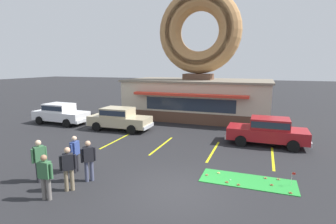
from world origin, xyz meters
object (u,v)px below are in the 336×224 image
(putting_flag_pin, at_px, (293,176))
(pedestrian_blue_sweater_man, at_px, (39,159))
(car_white, at_px, (60,113))
(trash_bin, at_px, (128,113))
(pedestrian_clipboard_woman, at_px, (89,159))
(golf_ball, at_px, (230,180))
(car_red, at_px, (268,130))
(car_champagne, at_px, (119,118))
(pedestrian_hooded_kid, at_px, (75,152))
(pedestrian_leather_jacket_man, at_px, (68,167))
(pedestrian_beanie_man, at_px, (45,175))

(putting_flag_pin, distance_m, pedestrian_blue_sweater_man, 9.84)
(putting_flag_pin, distance_m, car_white, 17.33)
(trash_bin, bearing_deg, pedestrian_clipboard_woman, -68.46)
(golf_ball, height_order, car_red, car_red)
(car_white, xyz_separation_m, pedestrian_clipboard_woman, (8.71, -8.09, 0.06))
(car_white, relative_size, trash_bin, 4.73)
(car_champagne, bearing_deg, car_red, -1.30)
(putting_flag_pin, xyz_separation_m, trash_bin, (-12.23, 9.50, 0.06))
(car_red, relative_size, pedestrian_hooded_kid, 2.84)
(pedestrian_blue_sweater_man, relative_size, pedestrian_hooded_kid, 1.07)
(pedestrian_hooded_kid, distance_m, pedestrian_leather_jacket_man, 1.76)
(car_white, distance_m, pedestrian_leather_jacket_man, 12.40)
(putting_flag_pin, bearing_deg, pedestrian_clipboard_woman, -163.56)
(pedestrian_blue_sweater_man, bearing_deg, golf_ball, 20.40)
(car_champagne, bearing_deg, pedestrian_hooded_kid, -73.70)
(car_red, distance_m, pedestrian_leather_jacket_man, 11.02)
(car_red, relative_size, trash_bin, 4.69)
(car_red, relative_size, pedestrian_blue_sweater_man, 2.66)
(car_champagne, relative_size, pedestrian_beanie_man, 2.83)
(golf_ball, distance_m, car_white, 15.34)
(pedestrian_beanie_man, bearing_deg, golf_ball, 32.41)
(putting_flag_pin, height_order, car_champagne, car_champagne)
(car_white, xyz_separation_m, pedestrian_beanie_man, (8.24, -9.83, 0.02))
(car_champagne, bearing_deg, golf_ball, -34.76)
(car_white, distance_m, pedestrian_blue_sweater_man, 11.20)
(golf_ball, bearing_deg, car_white, 156.29)
(pedestrian_hooded_kid, bearing_deg, putting_flag_pin, 10.89)
(car_champagne, bearing_deg, putting_flag_pin, -27.44)
(putting_flag_pin, relative_size, pedestrian_clipboard_woman, 0.33)
(pedestrian_blue_sweater_man, distance_m, trash_bin, 12.78)
(car_red, height_order, pedestrian_beanie_man, pedestrian_beanie_man)
(pedestrian_beanie_man, bearing_deg, pedestrian_clipboard_woman, 74.94)
(pedestrian_beanie_man, bearing_deg, pedestrian_blue_sweater_man, 141.67)
(pedestrian_blue_sweater_man, bearing_deg, trash_bin, 102.92)
(putting_flag_pin, distance_m, car_red, 5.49)
(pedestrian_clipboard_woman, xyz_separation_m, trash_bin, (-4.63, 11.74, -0.43))
(pedestrian_blue_sweater_man, bearing_deg, car_white, 128.24)
(car_champagne, distance_m, car_white, 5.46)
(car_champagne, distance_m, pedestrian_blue_sweater_man, 8.71)
(car_red, relative_size, car_champagne, 1.00)
(car_white, height_order, pedestrian_beanie_man, pedestrian_beanie_man)
(pedestrian_leather_jacket_man, height_order, trash_bin, pedestrian_leather_jacket_man)
(pedestrian_clipboard_woman, bearing_deg, golf_ball, 19.94)
(pedestrian_hooded_kid, height_order, trash_bin, pedestrian_hooded_kid)
(car_red, xyz_separation_m, car_white, (-15.43, 0.44, 0.00))
(pedestrian_blue_sweater_man, bearing_deg, car_red, 44.51)
(car_champagne, height_order, pedestrian_blue_sweater_man, pedestrian_blue_sweater_man)
(golf_ball, relative_size, car_red, 0.01)
(pedestrian_leather_jacket_man, distance_m, pedestrian_beanie_man, 0.86)
(car_champagne, distance_m, pedestrian_beanie_man, 10.02)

